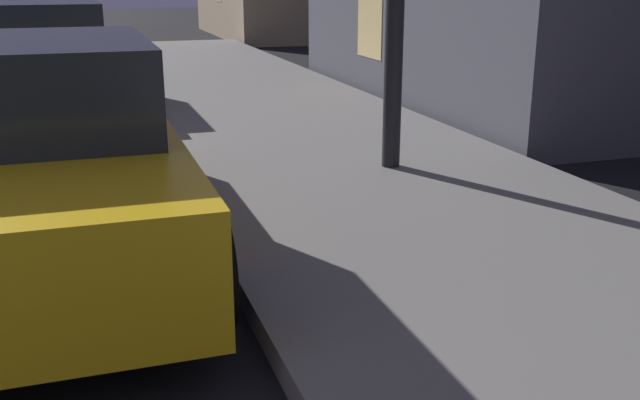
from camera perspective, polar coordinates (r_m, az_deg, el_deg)
car_yellow_cab at (r=5.02m, az=-22.23°, el=3.10°), size 2.10×4.21×1.43m
car_blue at (r=10.97m, az=-20.49°, el=10.32°), size 2.02×4.35×1.43m
car_white at (r=16.97m, az=-19.97°, el=12.48°), size 2.05×4.07×1.43m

